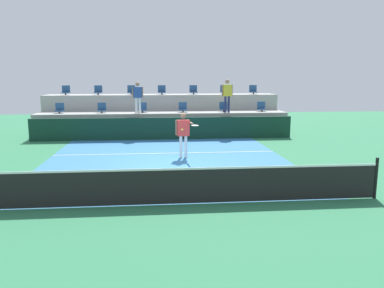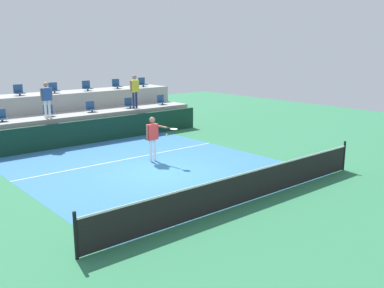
# 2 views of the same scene
# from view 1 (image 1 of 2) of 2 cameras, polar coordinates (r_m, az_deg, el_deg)

# --- Properties ---
(ground_plane) EXTENTS (40.00, 40.00, 0.00)m
(ground_plane) POSITION_cam_1_polar(r_m,az_deg,el_deg) (13.39, -3.62, -3.42)
(ground_plane) COLOR #2D754C
(court_inner_paint) EXTENTS (9.00, 10.00, 0.01)m
(court_inner_paint) POSITION_cam_1_polar(r_m,az_deg,el_deg) (14.36, -3.75, -2.49)
(court_inner_paint) COLOR teal
(court_inner_paint) RESTS_ON ground_plane
(court_service_line) EXTENTS (9.00, 0.06, 0.00)m
(court_service_line) POSITION_cam_1_polar(r_m,az_deg,el_deg) (15.73, -3.91, -1.38)
(court_service_line) COLOR white
(court_service_line) RESTS_ON ground_plane
(tennis_net) EXTENTS (10.48, 0.08, 1.07)m
(tennis_net) POSITION_cam_1_polar(r_m,az_deg,el_deg) (9.39, -2.82, -6.10)
(tennis_net) COLOR black
(tennis_net) RESTS_ON ground_plane
(sponsor_backboard) EXTENTS (13.00, 0.16, 1.10)m
(sponsor_backboard) POSITION_cam_1_polar(r_m,az_deg,el_deg) (19.19, -4.24, 2.32)
(sponsor_backboard) COLOR #0F3323
(sponsor_backboard) RESTS_ON ground_plane
(seating_tier_lower) EXTENTS (13.00, 1.80, 1.25)m
(seating_tier_lower) POSITION_cam_1_polar(r_m,az_deg,el_deg) (20.47, -4.33, 3.01)
(seating_tier_lower) COLOR #9E9E99
(seating_tier_lower) RESTS_ON ground_plane
(seating_tier_upper) EXTENTS (13.00, 1.80, 2.10)m
(seating_tier_upper) POSITION_cam_1_polar(r_m,az_deg,el_deg) (22.22, -4.45, 4.66)
(seating_tier_upper) COLOR #9E9E99
(seating_tier_upper) RESTS_ON ground_plane
(stadium_chair_lower_far_left) EXTENTS (0.44, 0.40, 0.52)m
(stadium_chair_lower_far_left) POSITION_cam_1_polar(r_m,az_deg,el_deg) (20.90, -19.10, 4.95)
(stadium_chair_lower_far_left) COLOR #2D2D33
(stadium_chair_lower_far_left) RESTS_ON seating_tier_lower
(stadium_chair_lower_left) EXTENTS (0.44, 0.40, 0.52)m
(stadium_chair_lower_left) POSITION_cam_1_polar(r_m,az_deg,el_deg) (20.50, -13.27, 5.15)
(stadium_chair_lower_left) COLOR #2D2D33
(stadium_chair_lower_left) RESTS_ON seating_tier_lower
(stadium_chair_lower_mid_left) EXTENTS (0.44, 0.40, 0.52)m
(stadium_chair_lower_mid_left) POSITION_cam_1_polar(r_m,az_deg,el_deg) (20.33, -7.37, 5.29)
(stadium_chair_lower_mid_left) COLOR #2D2D33
(stadium_chair_lower_mid_left) RESTS_ON seating_tier_lower
(stadium_chair_lower_mid_right) EXTENTS (0.44, 0.40, 0.52)m
(stadium_chair_lower_mid_right) POSITION_cam_1_polar(r_m,az_deg,el_deg) (20.37, -1.37, 5.38)
(stadium_chair_lower_mid_right) COLOR #2D2D33
(stadium_chair_lower_mid_right) RESTS_ON seating_tier_lower
(stadium_chair_lower_right) EXTENTS (0.44, 0.40, 0.52)m
(stadium_chair_lower_right) POSITION_cam_1_polar(r_m,az_deg,el_deg) (20.64, 4.73, 5.41)
(stadium_chair_lower_right) COLOR #2D2D33
(stadium_chair_lower_right) RESTS_ON seating_tier_lower
(stadium_chair_lower_far_right) EXTENTS (0.44, 0.40, 0.52)m
(stadium_chair_lower_far_right) POSITION_cam_1_polar(r_m,az_deg,el_deg) (21.11, 10.30, 5.38)
(stadium_chair_lower_far_right) COLOR #2D2D33
(stadium_chair_lower_far_right) RESTS_ON seating_tier_lower
(stadium_chair_upper_far_left) EXTENTS (0.44, 0.40, 0.52)m
(stadium_chair_upper_far_left) POSITION_cam_1_polar(r_m,az_deg,el_deg) (22.61, -18.26, 7.50)
(stadium_chair_upper_far_left) COLOR #2D2D33
(stadium_chair_upper_far_left) RESTS_ON seating_tier_upper
(stadium_chair_upper_left) EXTENTS (0.44, 0.40, 0.52)m
(stadium_chair_upper_left) POSITION_cam_1_polar(r_m,az_deg,el_deg) (22.29, -13.78, 7.68)
(stadium_chair_upper_left) COLOR #2D2D33
(stadium_chair_upper_left) RESTS_ON seating_tier_upper
(stadium_chair_upper_mid_left) EXTENTS (0.44, 0.40, 0.52)m
(stadium_chair_upper_mid_left) POSITION_cam_1_polar(r_m,az_deg,el_deg) (22.10, -9.02, 7.83)
(stadium_chair_upper_mid_left) COLOR #2D2D33
(stadium_chair_upper_mid_left) RESTS_ON seating_tier_upper
(stadium_chair_upper_center) EXTENTS (0.44, 0.40, 0.52)m
(stadium_chair_upper_center) POSITION_cam_1_polar(r_m,az_deg,el_deg) (22.07, -4.52, 7.92)
(stadium_chair_upper_center) COLOR #2D2D33
(stadium_chair_upper_center) RESTS_ON seating_tier_upper
(stadium_chair_upper_mid_right) EXTENTS (0.44, 0.40, 0.52)m
(stadium_chair_upper_mid_right) POSITION_cam_1_polar(r_m,az_deg,el_deg) (22.17, 0.21, 7.96)
(stadium_chair_upper_mid_right) COLOR #2D2D33
(stadium_chair_upper_mid_right) RESTS_ON seating_tier_upper
(stadium_chair_upper_right) EXTENTS (0.44, 0.40, 0.52)m
(stadium_chair_upper_right) POSITION_cam_1_polar(r_m,az_deg,el_deg) (22.42, 4.82, 7.94)
(stadium_chair_upper_right) COLOR #2D2D33
(stadium_chair_upper_right) RESTS_ON seating_tier_upper
(stadium_chair_upper_far_right) EXTENTS (0.44, 0.40, 0.52)m
(stadium_chair_upper_far_right) POSITION_cam_1_polar(r_m,az_deg,el_deg) (22.79, 9.10, 7.89)
(stadium_chair_upper_far_right) COLOR #2D2D33
(stadium_chair_upper_far_right) RESTS_ON seating_tier_upper
(tennis_player) EXTENTS (0.81, 1.19, 1.75)m
(tennis_player) POSITION_cam_1_polar(r_m,az_deg,el_deg) (14.66, -1.25, 2.05)
(tennis_player) COLOR white
(tennis_player) RESTS_ON ground_plane
(spectator_in_grey) EXTENTS (0.57, 0.22, 1.59)m
(spectator_in_grey) POSITION_cam_1_polar(r_m,az_deg,el_deg) (19.91, -8.07, 7.29)
(spectator_in_grey) COLOR white
(spectator_in_grey) RESTS_ON seating_tier_lower
(spectator_in_white) EXTENTS (0.60, 0.26, 1.72)m
(spectator_in_white) POSITION_cam_1_polar(r_m,az_deg,el_deg) (20.24, 5.26, 7.65)
(spectator_in_white) COLOR navy
(spectator_in_white) RESTS_ON seating_tier_lower
(tennis_ball) EXTENTS (0.07, 0.07, 0.07)m
(tennis_ball) POSITION_cam_1_polar(r_m,az_deg,el_deg) (13.61, -1.48, 2.14)
(tennis_ball) COLOR #CCE033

